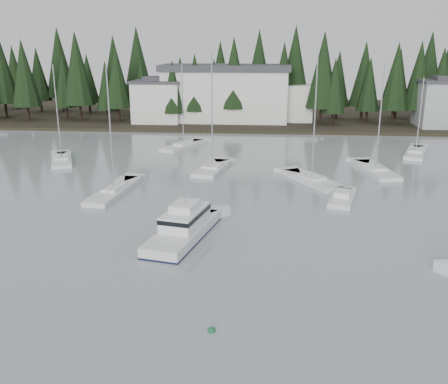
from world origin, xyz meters
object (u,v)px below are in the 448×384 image
(sailboat_6, at_px, (62,161))
(sailboat_8, at_px, (311,181))
(harbor_inn, at_px, (236,94))
(sailboat_7, at_px, (184,147))
(sailboat_5, at_px, (212,170))
(house_east_a, at_px, (447,103))
(sailboat_4, at_px, (114,192))
(sailboat_9, at_px, (416,154))
(sailboat_3, at_px, (375,171))
(house_west, at_px, (157,101))
(cabin_cruiser_center, at_px, (184,229))
(runabout_1, at_px, (342,199))

(sailboat_6, xyz_separation_m, sailboat_8, (32.72, -7.53, 0.00))
(harbor_inn, bearing_deg, sailboat_7, -104.40)
(sailboat_5, bearing_deg, sailboat_8, -99.97)
(house_east_a, relative_size, sailboat_6, 0.80)
(harbor_inn, bearing_deg, sailboat_5, -90.72)
(sailboat_4, distance_m, sailboat_6, 17.84)
(sailboat_4, distance_m, sailboat_8, 22.22)
(house_east_a, relative_size, sailboat_9, 0.94)
(sailboat_3, height_order, sailboat_4, sailboat_3)
(house_east_a, height_order, sailboat_7, sailboat_7)
(sailboat_4, height_order, sailboat_9, sailboat_4)
(house_east_a, height_order, sailboat_6, sailboat_6)
(sailboat_3, height_order, sailboat_8, sailboat_8)
(house_west, relative_size, harbor_inn, 0.32)
(cabin_cruiser_center, distance_m, sailboat_5, 22.60)
(sailboat_6, bearing_deg, sailboat_7, -75.78)
(harbor_inn, distance_m, sailboat_9, 39.24)
(house_west, relative_size, sailboat_7, 0.71)
(house_east_a, height_order, runabout_1, house_east_a)
(harbor_inn, height_order, sailboat_7, sailboat_7)
(house_east_a, distance_m, sailboat_5, 52.84)
(cabin_cruiser_center, distance_m, runabout_1, 18.18)
(sailboat_9, bearing_deg, house_west, 80.89)
(sailboat_7, height_order, sailboat_8, sailboat_8)
(house_east_a, relative_size, runabout_1, 1.60)
(cabin_cruiser_center, height_order, runabout_1, cabin_cruiser_center)
(sailboat_5, bearing_deg, runabout_1, -117.83)
(sailboat_7, bearing_deg, house_west, 45.60)
(house_east_a, xyz_separation_m, sailboat_6, (-60.21, -31.79, -4.83))
(harbor_inn, xyz_separation_m, sailboat_6, (-21.25, -36.13, -5.70))
(sailboat_9, bearing_deg, sailboat_6, 120.43)
(house_west, height_order, runabout_1, house_west)
(runabout_1, bearing_deg, sailboat_4, 102.86)
(house_west, xyz_separation_m, sailboat_8, (26.51, -40.32, -4.57))
(sailboat_9, bearing_deg, harbor_inn, 65.56)
(sailboat_7, relative_size, sailboat_8, 0.92)
(cabin_cruiser_center, bearing_deg, sailboat_5, 12.71)
(harbor_inn, relative_size, cabin_cruiser_center, 2.78)
(sailboat_6, relative_size, sailboat_8, 0.91)
(cabin_cruiser_center, relative_size, sailboat_7, 0.79)
(harbor_inn, xyz_separation_m, cabin_cruiser_center, (-0.39, -61.77, -5.12))
(harbor_inn, height_order, sailboat_3, sailboat_3)
(harbor_inn, relative_size, sailboat_3, 2.14)
(sailboat_5, relative_size, sailboat_6, 1.12)
(house_east_a, bearing_deg, sailboat_4, -137.00)
(sailboat_5, xyz_separation_m, sailboat_8, (11.96, -4.49, -0.01))
(sailboat_4, xyz_separation_m, sailboat_5, (9.37, 10.70, 0.01))
(sailboat_5, xyz_separation_m, sailboat_7, (-5.95, 14.07, -0.02))
(sailboat_6, height_order, runabout_1, sailboat_6)
(cabin_cruiser_center, xyz_separation_m, sailboat_9, (28.05, 34.52, -0.60))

